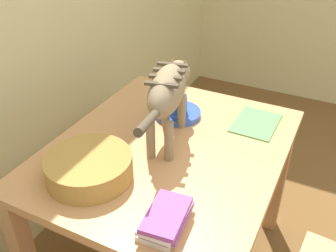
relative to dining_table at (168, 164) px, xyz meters
name	(u,v)px	position (x,y,z in m)	size (l,w,h in m)	color
dining_table	(168,164)	(0.00, 0.00, 0.00)	(1.10, 0.92, 0.75)	tan
cat	(168,91)	(0.05, 0.03, 0.32)	(0.64, 0.21, 0.33)	#877354
saucer_bowl	(178,113)	(0.24, 0.07, 0.11)	(0.22, 0.22, 0.03)	blue
coffee_mug	(178,103)	(0.25, 0.07, 0.16)	(0.13, 0.09, 0.08)	#3173C6
magazine	(256,123)	(0.34, -0.28, 0.10)	(0.25, 0.19, 0.01)	#589552
book_stack	(166,219)	(-0.40, -0.19, 0.13)	(0.22, 0.14, 0.07)	silver
wicker_basket	(89,167)	(-0.31, 0.17, 0.14)	(0.32, 0.32, 0.09)	#AD813B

